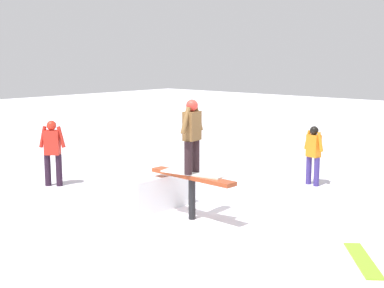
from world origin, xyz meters
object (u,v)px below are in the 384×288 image
at_px(rail_feature, 192,182).
at_px(bystander_orange, 313,152).
at_px(bystander_red, 52,149).
at_px(main_rider_on_rail, 192,137).
at_px(loose_snowboard_lime, 363,260).

xyz_separation_m(rail_feature, bystander_orange, (0.35, 4.09, 0.09)).
xyz_separation_m(rail_feature, bystander_red, (-4.37, -0.25, 0.17)).
bearing_deg(rail_feature, main_rider_on_rail, 0.00).
xyz_separation_m(bystander_orange, loose_snowboard_lime, (3.10, -3.92, -0.82)).
distance_m(rail_feature, loose_snowboard_lime, 3.53).
relative_size(bystander_red, bystander_orange, 1.10).
height_order(rail_feature, bystander_orange, bystander_orange).
bearing_deg(loose_snowboard_lime, main_rider_on_rail, -125.38).
bearing_deg(bystander_orange, rail_feature, -81.32).
xyz_separation_m(bystander_red, loose_snowboard_lime, (7.81, 0.42, -0.90)).
xyz_separation_m(main_rider_on_rail, bystander_orange, (0.35, 4.09, -0.81)).
height_order(main_rider_on_rail, bystander_red, main_rider_on_rail).
distance_m(main_rider_on_rail, bystander_red, 4.44).
bearing_deg(bystander_red, bystander_orange, -175.33).
bearing_deg(loose_snowboard_lime, bystander_red, -125.17).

